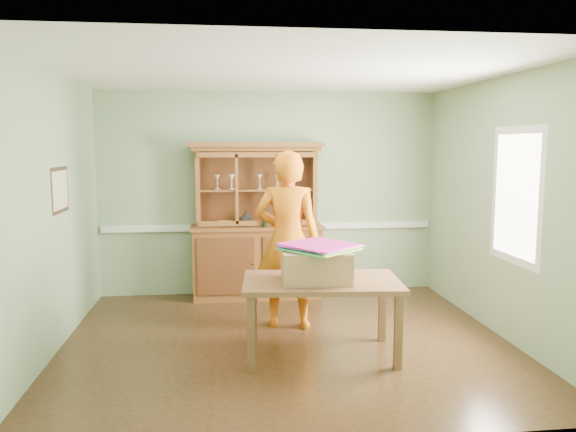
{
  "coord_description": "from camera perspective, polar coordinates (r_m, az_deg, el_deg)",
  "views": [
    {
      "loc": [
        -0.64,
        -5.48,
        1.99
      ],
      "look_at": [
        0.06,
        0.4,
        1.24
      ],
      "focal_mm": 35.0,
      "sensor_mm": 36.0,
      "label": 1
    }
  ],
  "objects": [
    {
      "name": "window_panel",
      "position": [
        5.95,
        22.11,
        1.93
      ],
      "size": [
        0.03,
        0.96,
        1.36
      ],
      "color": "silver",
      "rests_on": "wall_right"
    },
    {
      "name": "wall_left",
      "position": [
        5.75,
        -22.99,
        0.22
      ],
      "size": [
        0.0,
        4.0,
        4.0
      ],
      "primitive_type": "plane",
      "rotation": [
        1.57,
        0.0,
        1.57
      ],
      "color": "gray",
      "rests_on": "floor"
    },
    {
      "name": "china_hutch",
      "position": [
        7.38,
        -3.18,
        -2.77
      ],
      "size": [
        1.72,
        0.57,
        2.03
      ],
      "color": "brown",
      "rests_on": "floor"
    },
    {
      "name": "wall_right",
      "position": [
        6.23,
        20.88,
        0.82
      ],
      "size": [
        0.0,
        4.0,
        4.0
      ],
      "primitive_type": "plane",
      "rotation": [
        1.57,
        0.0,
        -1.57
      ],
      "color": "gray",
      "rests_on": "floor"
    },
    {
      "name": "chair_rail",
      "position": [
        7.57,
        -1.87,
        -1.1
      ],
      "size": [
        4.41,
        0.05,
        0.08
      ],
      "primitive_type": "cube",
      "color": "silver",
      "rests_on": "wall_back"
    },
    {
      "name": "wall_back",
      "position": [
        7.54,
        -1.9,
        2.32
      ],
      "size": [
        4.5,
        0.0,
        4.5
      ],
      "primitive_type": "plane",
      "rotation": [
        1.57,
        0.0,
        0.0
      ],
      "color": "gray",
      "rests_on": "floor"
    },
    {
      "name": "wall_front",
      "position": [
        3.6,
        3.6,
        -3.07
      ],
      "size": [
        4.5,
        0.0,
        4.5
      ],
      "primitive_type": "plane",
      "rotation": [
        -1.57,
        0.0,
        0.0
      ],
      "color": "gray",
      "rests_on": "floor"
    },
    {
      "name": "ceiling",
      "position": [
        5.57,
        -0.13,
        14.51
      ],
      "size": [
        4.5,
        4.5,
        0.0
      ],
      "primitive_type": "plane",
      "rotation": [
        3.14,
        0.0,
        0.0
      ],
      "color": "white",
      "rests_on": "wall_back"
    },
    {
      "name": "kite_stack",
      "position": [
        5.2,
        3.35,
        -3.16
      ],
      "size": [
        0.79,
        0.79,
        0.06
      ],
      "rotation": [
        0.0,
        0.0,
        0.69
      ],
      "color": "#3BC9C5",
      "rests_on": "cardboard_box"
    },
    {
      "name": "framed_map",
      "position": [
        6.01,
        -22.11,
        2.46
      ],
      "size": [
        0.03,
        0.6,
        0.46
      ],
      "color": "#362615",
      "rests_on": "wall_left"
    },
    {
      "name": "floor",
      "position": [
        5.87,
        -0.12,
        -12.63
      ],
      "size": [
        4.5,
        4.5,
        0.0
      ],
      "primitive_type": "plane",
      "color": "#472C16",
      "rests_on": "ground"
    },
    {
      "name": "dining_table",
      "position": [
        5.35,
        3.43,
        -7.38
      ],
      "size": [
        1.54,
        1.01,
        0.73
      ],
      "rotation": [
        0.0,
        0.0,
        -0.09
      ],
      "color": "brown",
      "rests_on": "floor"
    },
    {
      "name": "person",
      "position": [
        6.1,
        -0.03,
        -2.43
      ],
      "size": [
        0.8,
        0.63,
        1.94
      ],
      "primitive_type": "imported",
      "rotation": [
        0.0,
        0.0,
        2.88
      ],
      "color": "orange",
      "rests_on": "floor"
    },
    {
      "name": "cardboard_box",
      "position": [
        5.24,
        2.85,
        -5.07
      ],
      "size": [
        0.66,
        0.54,
        0.29
      ],
      "primitive_type": "cube",
      "rotation": [
        0.0,
        0.0,
        -0.06
      ],
      "color": "tan",
      "rests_on": "dining_table"
    }
  ]
}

